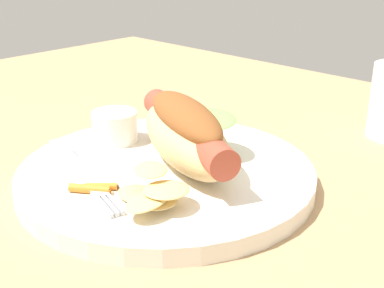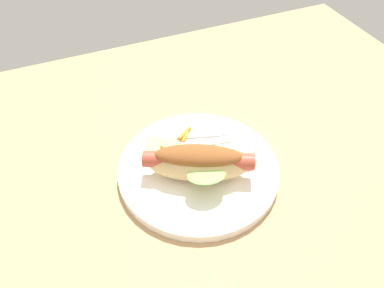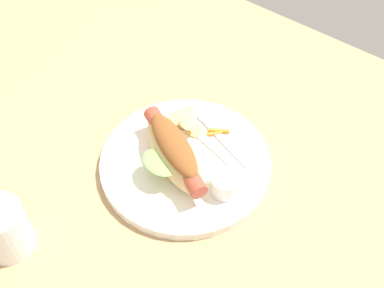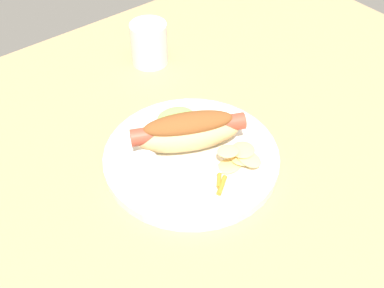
{
  "view_description": "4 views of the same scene",
  "coord_description": "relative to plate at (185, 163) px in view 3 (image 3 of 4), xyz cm",
  "views": [
    {
      "loc": [
        -29.84,
        30.33,
        21.22
      ],
      "look_at": [
        -0.12,
        -0.92,
        3.75
      ],
      "focal_mm": 48.61,
      "sensor_mm": 36.0,
      "label": 1
    },
    {
      "loc": [
        -15.88,
        -37.87,
        49.67
      ],
      "look_at": [
        1.12,
        2.57,
        5.36
      ],
      "focal_mm": 35.89,
      "sensor_mm": 36.0,
      "label": 2
    },
    {
      "loc": [
        31.63,
        -35.34,
        61.08
      ],
      "look_at": [
        1.75,
        2.17,
        4.28
      ],
      "focal_mm": 45.19,
      "sensor_mm": 36.0,
      "label": 3
    },
    {
      "loc": [
        34.02,
        41.98,
        54.38
      ],
      "look_at": [
        2.9,
        2.67,
        5.96
      ],
      "focal_mm": 45.69,
      "sensor_mm": 36.0,
      "label": 4
    }
  ],
  "objects": [
    {
      "name": "knife",
      "position": [
        5.11,
        4.13,
        0.98
      ],
      "size": [
        13.84,
        4.01,
        0.36
      ],
      "primitive_type": "cube",
      "rotation": [
        0.0,
        0.0,
        2.95
      ],
      "color": "silver",
      "rests_on": "plate"
    },
    {
      "name": "carrot_garnish",
      "position": [
        0.63,
        7.59,
        1.15
      ],
      "size": [
        3.25,
        3.38,
        0.73
      ],
      "color": "orange",
      "rests_on": "plate"
    },
    {
      "name": "chips_pile",
      "position": [
        -4.48,
        5.8,
        1.95
      ],
      "size": [
        7.15,
        6.4,
        2.58
      ],
      "color": "#E7C071",
      "rests_on": "plate"
    },
    {
      "name": "drinking_cup",
      "position": [
        -10.42,
        -26.02,
        3.29
      ],
      "size": [
        6.89,
        6.89,
        8.18
      ],
      "primitive_type": "cylinder",
      "color": "white",
      "rests_on": "ground_plane"
    },
    {
      "name": "hot_dog",
      "position": [
        -0.79,
        -1.75,
        3.94
      ],
      "size": [
        16.94,
        12.07,
        6.01
      ],
      "rotation": [
        0.0,
        0.0,
        2.7
      ],
      "color": "#DBB77A",
      "rests_on": "plate"
    },
    {
      "name": "fork",
      "position": [
        4.45,
        6.23,
        1.0
      ],
      "size": [
        16.67,
        6.24,
        0.4
      ],
      "rotation": [
        0.0,
        0.0,
        2.84
      ],
      "color": "silver",
      "rests_on": "plate"
    },
    {
      "name": "sauce_ramekin",
      "position": [
        8.25,
        -0.54,
        2.36
      ],
      "size": [
        4.57,
        4.57,
        3.12
      ],
      "primitive_type": "cylinder",
      "color": "white",
      "rests_on": "plate"
    },
    {
      "name": "ground_plane",
      "position": [
        -1.52,
        -0.76,
        -1.7
      ],
      "size": [
        120.0,
        90.0,
        1.8
      ],
      "primitive_type": "cube",
      "color": "tan"
    },
    {
      "name": "plate",
      "position": [
        0.0,
        0.0,
        0.0
      ],
      "size": [
        26.9,
        26.9,
        1.6
      ],
      "primitive_type": "cylinder",
      "color": "white",
      "rests_on": "ground_plane"
    }
  ]
}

